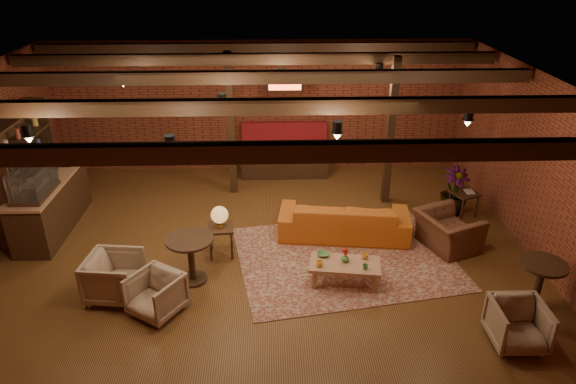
{
  "coord_description": "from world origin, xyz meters",
  "views": [
    {
      "loc": [
        0.3,
        -8.19,
        5.19
      ],
      "look_at": [
        0.58,
        0.2,
        1.12
      ],
      "focal_mm": 32.0,
      "sensor_mm": 36.0,
      "label": 1
    }
  ],
  "objects_px": {
    "armchair_a": "(114,275)",
    "armchair_far": "(518,323)",
    "sofa": "(344,219)",
    "coffee_table": "(344,265)",
    "round_table_right": "(540,278)",
    "side_table_book": "(465,194)",
    "armchair_b": "(156,293)",
    "armchair_right": "(448,225)",
    "plant_tall": "(461,146)",
    "round_table_left": "(191,252)",
    "side_table_lamp": "(220,219)"
  },
  "relations": [
    {
      "from": "armchair_a",
      "to": "armchair_far",
      "type": "bearing_deg",
      "value": -95.48
    },
    {
      "from": "sofa",
      "to": "coffee_table",
      "type": "height_order",
      "value": "sofa"
    },
    {
      "from": "round_table_right",
      "to": "side_table_book",
      "type": "bearing_deg",
      "value": 92.13
    },
    {
      "from": "armchair_a",
      "to": "armchair_far",
      "type": "xyz_separation_m",
      "value": [
        6.01,
        -1.3,
        -0.04
      ]
    },
    {
      "from": "sofa",
      "to": "armchair_b",
      "type": "xyz_separation_m",
      "value": [
        -3.2,
        -2.25,
        0.0
      ]
    },
    {
      "from": "armchair_a",
      "to": "armchair_b",
      "type": "relative_size",
      "value": 1.12
    },
    {
      "from": "armchair_right",
      "to": "armchair_far",
      "type": "bearing_deg",
      "value": 162.05
    },
    {
      "from": "coffee_table",
      "to": "armchair_far",
      "type": "height_order",
      "value": "armchair_far"
    },
    {
      "from": "plant_tall",
      "to": "armchair_a",
      "type": "bearing_deg",
      "value": -157.24
    },
    {
      "from": "armchair_b",
      "to": "plant_tall",
      "type": "height_order",
      "value": "plant_tall"
    },
    {
      "from": "round_table_left",
      "to": "plant_tall",
      "type": "distance_m",
      "value": 5.75
    },
    {
      "from": "sofa",
      "to": "armchair_right",
      "type": "height_order",
      "value": "armchair_right"
    },
    {
      "from": "sofa",
      "to": "armchair_b",
      "type": "distance_m",
      "value": 3.91
    },
    {
      "from": "armchair_a",
      "to": "round_table_right",
      "type": "distance_m",
      "value": 6.68
    },
    {
      "from": "side_table_book",
      "to": "sofa",
      "type": "bearing_deg",
      "value": -164.4
    },
    {
      "from": "side_table_lamp",
      "to": "armchair_right",
      "type": "height_order",
      "value": "side_table_lamp"
    },
    {
      "from": "sofa",
      "to": "armchair_a",
      "type": "relative_size",
      "value": 3.03
    },
    {
      "from": "coffee_table",
      "to": "armchair_right",
      "type": "distance_m",
      "value": 2.35
    },
    {
      "from": "round_table_left",
      "to": "armchair_right",
      "type": "relative_size",
      "value": 0.77
    },
    {
      "from": "coffee_table",
      "to": "side_table_lamp",
      "type": "height_order",
      "value": "side_table_lamp"
    },
    {
      "from": "round_table_right",
      "to": "armchair_far",
      "type": "relative_size",
      "value": 1.11
    },
    {
      "from": "side_table_lamp",
      "to": "round_table_left",
      "type": "height_order",
      "value": "side_table_lamp"
    },
    {
      "from": "plant_tall",
      "to": "round_table_left",
      "type": "bearing_deg",
      "value": -156.37
    },
    {
      "from": "armchair_a",
      "to": "armchair_b",
      "type": "distance_m",
      "value": 0.86
    },
    {
      "from": "armchair_far",
      "to": "side_table_book",
      "type": "bearing_deg",
      "value": 82.66
    },
    {
      "from": "armchair_b",
      "to": "plant_tall",
      "type": "distance_m",
      "value": 6.54
    },
    {
      "from": "side_table_lamp",
      "to": "side_table_book",
      "type": "bearing_deg",
      "value": 15.11
    },
    {
      "from": "side_table_book",
      "to": "round_table_right",
      "type": "relative_size",
      "value": 0.77
    },
    {
      "from": "coffee_table",
      "to": "plant_tall",
      "type": "bearing_deg",
      "value": 42.73
    },
    {
      "from": "round_table_right",
      "to": "plant_tall",
      "type": "height_order",
      "value": "plant_tall"
    },
    {
      "from": "sofa",
      "to": "armchair_far",
      "type": "height_order",
      "value": "armchair_far"
    },
    {
      "from": "armchair_a",
      "to": "armchair_b",
      "type": "height_order",
      "value": "armchair_a"
    },
    {
      "from": "sofa",
      "to": "round_table_left",
      "type": "bearing_deg",
      "value": 34.22
    },
    {
      "from": "sofa",
      "to": "side_table_book",
      "type": "height_order",
      "value": "sofa"
    },
    {
      "from": "armchair_a",
      "to": "side_table_lamp",
      "type": "bearing_deg",
      "value": -46.23
    },
    {
      "from": "side_table_lamp",
      "to": "armchair_right",
      "type": "xyz_separation_m",
      "value": [
        4.22,
        0.11,
        -0.28
      ]
    },
    {
      "from": "armchair_right",
      "to": "armchair_b",
      "type": "bearing_deg",
      "value": 87.04
    },
    {
      "from": "armchair_right",
      "to": "armchair_far",
      "type": "distance_m",
      "value": 2.63
    },
    {
      "from": "armchair_right",
      "to": "round_table_right",
      "type": "xyz_separation_m",
      "value": [
        0.84,
        -1.83,
        0.09
      ]
    },
    {
      "from": "side_table_lamp",
      "to": "armchair_a",
      "type": "distance_m",
      "value": 2.04
    },
    {
      "from": "round_table_right",
      "to": "plant_tall",
      "type": "relative_size",
      "value": 0.27
    },
    {
      "from": "side_table_book",
      "to": "side_table_lamp",
      "type": "bearing_deg",
      "value": -164.89
    },
    {
      "from": "armchair_b",
      "to": "round_table_right",
      "type": "relative_size",
      "value": 0.89
    },
    {
      "from": "sofa",
      "to": "round_table_left",
      "type": "distance_m",
      "value": 3.11
    },
    {
      "from": "armchair_far",
      "to": "round_table_right",
      "type": "bearing_deg",
      "value": 51.01
    },
    {
      "from": "round_table_left",
      "to": "side_table_book",
      "type": "distance_m",
      "value": 5.78
    },
    {
      "from": "sofa",
      "to": "side_table_lamp",
      "type": "bearing_deg",
      "value": 21.63
    },
    {
      "from": "sofa",
      "to": "armchair_far",
      "type": "xyz_separation_m",
      "value": [
        2.06,
        -3.12,
        0.01
      ]
    },
    {
      "from": "round_table_left",
      "to": "armchair_right",
      "type": "distance_m",
      "value": 4.74
    },
    {
      "from": "armchair_b",
      "to": "round_table_right",
      "type": "xyz_separation_m",
      "value": [
        5.92,
        -0.08,
        0.19
      ]
    }
  ]
}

